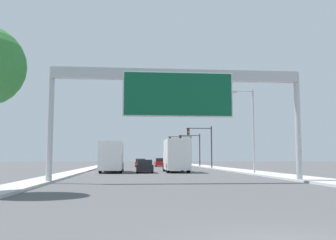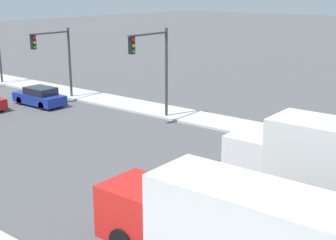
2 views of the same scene
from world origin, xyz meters
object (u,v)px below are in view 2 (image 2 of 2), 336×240
car_far_center (309,227)px  traffic_light_mid_block (57,53)px  car_far_left (40,97)px  traffic_light_near_intersection (155,60)px  truck_box_primary (224,229)px  truck_box_secondary (317,162)px

car_far_center → traffic_light_mid_block: (9.03, 24.40, 3.19)m
car_far_left → traffic_light_near_intersection: traffic_light_near_intersection is taller
truck_box_primary → car_far_left: bearing=65.4°
car_far_center → truck_box_secondary: bearing=18.2°
car_far_center → car_far_left: (7.00, 24.29, 0.03)m
car_far_center → car_far_left: car_far_left is taller
traffic_light_mid_block → truck_box_secondary: bearing=-103.4°
truck_box_primary → truck_box_secondary: truck_box_secondary is taller
traffic_light_near_intersection → car_far_left: bearing=101.8°
car_far_center → car_far_left: size_ratio=1.02×
car_far_center → traffic_light_mid_block: bearing=69.7°
car_far_center → traffic_light_mid_block: 26.21m
traffic_light_near_intersection → traffic_light_mid_block: (-0.03, 10.00, -0.30)m
car_far_left → traffic_light_mid_block: 3.76m
traffic_light_mid_block → traffic_light_near_intersection: bearing=-89.8°
car_far_center → truck_box_secondary: size_ratio=0.62×
truck_box_secondary → car_far_left: bearing=81.4°
car_far_left → car_far_center: bearing=-106.1°
truck_box_secondary → traffic_light_near_intersection: bearing=67.2°
truck_box_primary → traffic_light_near_intersection: size_ratio=1.35×
truck_box_secondary → car_far_center: bearing=-161.8°
car_far_left → truck_box_secondary: truck_box_secondary is taller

